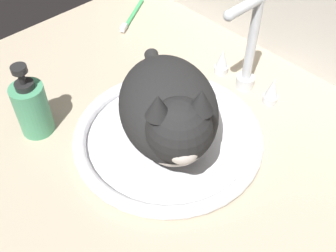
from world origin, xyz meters
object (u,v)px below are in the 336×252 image
at_px(cat, 170,111).
at_px(toothbrush, 132,16).
at_px(sink_basin, 168,136).
at_px(soap_pump_bottle, 32,108).
at_px(faucet, 247,56).

bearing_deg(cat, toothbrush, 148.82).
relative_size(sink_basin, soap_pump_bottle, 2.33).
xyz_separation_m(faucet, soap_pump_bottle, (-0.20, -0.39, -0.03)).
bearing_deg(sink_basin, soap_pump_bottle, -140.05).
distance_m(sink_basin, faucet, 0.24).
bearing_deg(faucet, soap_pump_bottle, -116.93).
height_order(soap_pump_bottle, toothbrush, soap_pump_bottle).
relative_size(sink_basin, cat, 1.04).
distance_m(sink_basin, toothbrush, 0.46).
height_order(faucet, cat, faucet).
bearing_deg(cat, soap_pump_bottle, -144.24).
height_order(cat, toothbrush, cat).
relative_size(cat, toothbrush, 2.35).
bearing_deg(toothbrush, faucet, -1.29).
bearing_deg(toothbrush, soap_pump_bottle, -64.73).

